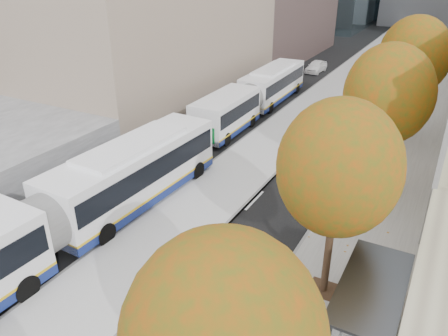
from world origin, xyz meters
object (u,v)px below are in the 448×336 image
Objects in this scene: bus_shelter at (377,298)px; bus_near at (70,210)px; cyclist at (172,307)px; bus_far at (255,95)px; distant_car at (316,66)px.

bus_shelter is 12.84m from bus_near.
bus_near is at bearing -179.10° from bus_shelter.
bus_near reaches higher than cyclist.
bus_far reaches higher than cyclist.
bus_near is 36.25m from distant_car.
distant_car is (-0.54, 36.23, -1.08)m from bus_near.
bus_far is 4.50× the size of distant_car.
bus_near is at bearing -89.31° from bus_far.
cyclist is at bearing -72.95° from bus_far.
distant_car is (-7.15, 38.12, -0.12)m from cyclist.
bus_far is (-13.39, 20.03, -0.65)m from bus_shelter.
cyclist is (-6.22, -2.09, -1.43)m from bus_shelter.
distant_car is (-13.37, 36.03, -1.55)m from bus_shelter.
bus_far reaches higher than bus_shelter.
bus_shelter reaches higher than distant_car.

